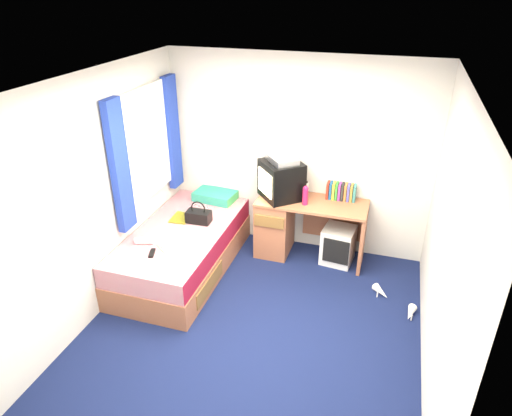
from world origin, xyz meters
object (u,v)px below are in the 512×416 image
(bed, at_px, (183,249))
(vcr, at_px, (282,159))
(storage_cube, at_px, (338,245))
(pillow, at_px, (215,196))
(colour_swatch_fan, at_px, (163,248))
(desk, at_px, (289,223))
(white_heels, at_px, (395,302))
(picture_frame, at_px, (351,195))
(handbag, at_px, (199,216))
(pink_water_bottle, at_px, (305,196))
(magazine, at_px, (181,218))
(aerosol_can, at_px, (306,190))
(water_bottle, at_px, (144,241))
(towel, at_px, (179,244))
(remote_control, at_px, (152,253))
(crt_tv, at_px, (281,180))

(bed, height_order, vcr, vcr)
(vcr, bearing_deg, storage_cube, 47.82)
(pillow, height_order, colour_swatch_fan, pillow)
(desk, bearing_deg, colour_swatch_fan, -132.68)
(white_heels, bearing_deg, colour_swatch_fan, -168.74)
(picture_frame, relative_size, handbag, 0.48)
(bed, relative_size, pink_water_bottle, 9.60)
(desk, relative_size, vcr, 3.41)
(vcr, height_order, magazine, vcr)
(bed, relative_size, aerosol_can, 10.11)
(bed, height_order, storage_cube, bed)
(desk, bearing_deg, vcr, 178.02)
(water_bottle, xyz_separation_m, white_heels, (2.68, 0.45, -0.54))
(desk, bearing_deg, aerosol_can, 21.68)
(white_heels, bearing_deg, handbag, 175.64)
(magazine, height_order, white_heels, magazine)
(towel, bearing_deg, pink_water_bottle, 40.98)
(handbag, xyz_separation_m, white_heels, (2.31, -0.18, -0.58))
(remote_control, bearing_deg, magazine, 75.50)
(pillow, relative_size, picture_frame, 3.69)
(pink_water_bottle, bearing_deg, picture_frame, 28.29)
(magazine, height_order, remote_control, remote_control)
(handbag, bearing_deg, desk, 26.51)
(pillow, height_order, white_heels, pillow)
(desk, height_order, pink_water_bottle, pink_water_bottle)
(storage_cube, bearing_deg, vcr, -175.69)
(desk, relative_size, towel, 4.85)
(desk, xyz_separation_m, remote_control, (-1.16, -1.30, 0.14))
(storage_cube, distance_m, aerosol_can, 0.77)
(pillow, xyz_separation_m, handbag, (0.04, -0.62, 0.02))
(towel, distance_m, magazine, 0.66)
(bed, height_order, towel, towel)
(desk, bearing_deg, crt_tv, 179.59)
(pink_water_bottle, relative_size, colour_swatch_fan, 0.95)
(vcr, xyz_separation_m, picture_frame, (0.81, 0.16, -0.42))
(towel, bearing_deg, desk, 49.37)
(pillow, relative_size, towel, 1.93)
(aerosol_can, xyz_separation_m, water_bottle, (-1.51, -1.21, -0.27))
(pink_water_bottle, distance_m, colour_swatch_fan, 1.71)
(vcr, distance_m, water_bottle, 1.80)
(bed, relative_size, magazine, 7.14)
(aerosol_can, bearing_deg, magazine, -157.68)
(desk, distance_m, handbag, 1.12)
(towel, bearing_deg, remote_control, -136.07)
(picture_frame, relative_size, white_heels, 0.28)
(picture_frame, distance_m, white_heels, 1.33)
(pillow, distance_m, handbag, 0.62)
(storage_cube, xyz_separation_m, crt_tv, (-0.74, 0.03, 0.75))
(crt_tv, xyz_separation_m, remote_control, (-1.04, -1.31, -0.43))
(pink_water_bottle, distance_m, white_heels, 1.52)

